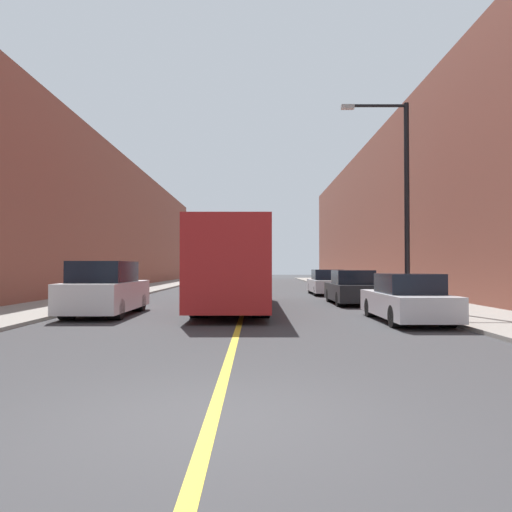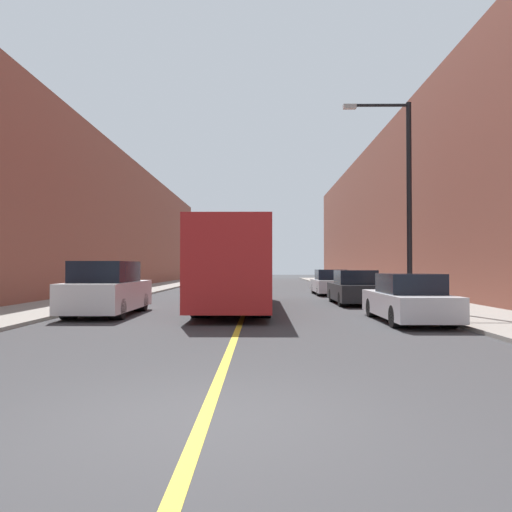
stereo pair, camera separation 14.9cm
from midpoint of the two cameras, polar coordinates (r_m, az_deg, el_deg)
The scene contains 12 objects.
ground_plane at distance 5.66m, azimuth -5.75°, elevation -18.33°, with size 200.00×200.00×0.00m, color #38383A.
sidewalk_left at distance 36.39m, azimuth -13.09°, elevation -3.75°, with size 3.51×72.00×0.11m, color gray.
sidewalk_right at distance 36.15m, azimuth 11.75°, elevation -3.78°, with size 3.51×72.00×0.11m, color gray.
building_row_left at distance 37.55m, azimuth -18.66°, elevation 4.05°, with size 4.00×72.00×10.19m, color brown.
building_row_right at distance 37.29m, azimuth 17.40°, elevation 5.32°, with size 4.00×72.00×11.79m, color brown.
road_center_line at distance 35.43m, azimuth -0.71°, elevation -3.94°, with size 0.16×72.00×0.01m, color gold.
bus at distance 20.14m, azimuth -2.44°, elevation -1.06°, with size 2.59×12.31×3.22m.
parked_suv_left at distance 17.92m, azimuth -16.87°, elevation -3.77°, with size 1.95×4.91×1.85m.
car_right_near at distance 15.74m, azimuth 16.77°, elevation -4.84°, with size 1.76×4.79×1.46m.
car_right_mid at distance 22.63m, azimuth 10.91°, elevation -3.71°, with size 1.82×4.55×1.52m.
car_right_far at distance 30.03m, azimuth 8.13°, elevation -3.11°, with size 1.86×4.71×1.51m.
street_lamp_right at distance 20.24m, azimuth 16.24°, elevation 7.18°, with size 2.63×0.24×7.92m.
Camera 1 is at (0.48, -5.38, 1.66)m, focal length 35.00 mm.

